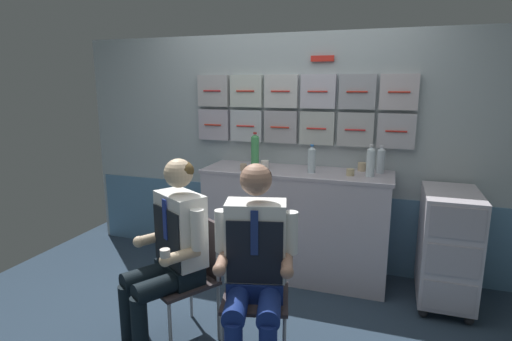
# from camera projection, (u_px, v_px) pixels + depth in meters

# --- Properties ---
(galley_bulkhead) EXTENTS (4.20, 0.14, 2.15)m
(galley_bulkhead) POSITION_uv_depth(u_px,v_px,m) (288.00, 152.00, 3.80)
(galley_bulkhead) COLOR #A8B4B9
(galley_bulkhead) RESTS_ON ground
(galley_counter) EXTENTS (1.63, 0.53, 0.97)m
(galley_counter) POSITION_uv_depth(u_px,v_px,m) (295.00, 223.00, 3.62)
(galley_counter) COLOR #BFB7C3
(galley_counter) RESTS_ON ground
(service_trolley) EXTENTS (0.40, 0.65, 0.91)m
(service_trolley) POSITION_uv_depth(u_px,v_px,m) (447.00, 245.00, 3.13)
(service_trolley) COLOR black
(service_trolley) RESTS_ON ground
(folding_chair_left) EXTENTS (0.55, 0.55, 0.83)m
(folding_chair_left) POSITION_uv_depth(u_px,v_px,m) (192.00, 265.00, 2.74)
(folding_chair_left) COLOR #A8AAAF
(folding_chair_left) RESTS_ON ground
(crew_member_left) EXTENTS (0.60, 0.68, 1.25)m
(crew_member_left) POSITION_uv_depth(u_px,v_px,m) (170.00, 246.00, 2.60)
(crew_member_left) COLOR black
(crew_member_left) RESTS_ON ground
(folding_chair_center) EXTENTS (0.49, 0.49, 0.83)m
(folding_chair_center) POSITION_uv_depth(u_px,v_px,m) (257.00, 277.00, 2.57)
(folding_chair_center) COLOR #A8AAAF
(folding_chair_center) RESTS_ON ground
(crew_member_center) EXTENTS (0.52, 0.67, 1.26)m
(crew_member_center) POSITION_uv_depth(u_px,v_px,m) (255.00, 261.00, 2.37)
(crew_member_center) COLOR black
(crew_member_center) RESTS_ON ground
(water_bottle_tall) EXTENTS (0.07, 0.07, 0.24)m
(water_bottle_tall) POSITION_uv_depth(u_px,v_px,m) (381.00, 160.00, 3.39)
(water_bottle_tall) COLOR silver
(water_bottle_tall) RESTS_ON galley_counter
(water_bottle_blue_cap) EXTENTS (0.07, 0.07, 0.32)m
(water_bottle_blue_cap) POSITION_uv_depth(u_px,v_px,m) (255.00, 151.00, 3.61)
(water_bottle_blue_cap) COLOR #46A35D
(water_bottle_blue_cap) RESTS_ON galley_counter
(water_bottle_clear) EXTENTS (0.07, 0.07, 0.24)m
(water_bottle_clear) POSITION_uv_depth(u_px,v_px,m) (312.00, 159.00, 3.41)
(water_bottle_clear) COLOR silver
(water_bottle_clear) RESTS_ON galley_counter
(sparkling_bottle_green) EXTENTS (0.07, 0.07, 0.26)m
(sparkling_bottle_green) POSITION_uv_depth(u_px,v_px,m) (371.00, 161.00, 3.26)
(sparkling_bottle_green) COLOR silver
(sparkling_bottle_green) RESTS_ON galley_counter
(paper_cup_tan) EXTENTS (0.07, 0.07, 0.07)m
(paper_cup_tan) POSITION_uv_depth(u_px,v_px,m) (265.00, 164.00, 3.58)
(paper_cup_tan) COLOR white
(paper_cup_tan) RESTS_ON galley_counter
(coffee_cup_white) EXTENTS (0.08, 0.08, 0.07)m
(coffee_cup_white) POSITION_uv_depth(u_px,v_px,m) (362.00, 166.00, 3.49)
(coffee_cup_white) COLOR tan
(coffee_cup_white) RESTS_ON galley_counter
(espresso_cup_small) EXTENTS (0.06, 0.06, 0.06)m
(espresso_cup_small) POSITION_uv_depth(u_px,v_px,m) (243.00, 167.00, 3.50)
(espresso_cup_small) COLOR tan
(espresso_cup_small) RESTS_ON galley_counter
(coffee_cup_spare) EXTENTS (0.07, 0.07, 0.06)m
(coffee_cup_spare) POSITION_uv_depth(u_px,v_px,m) (350.00, 172.00, 3.31)
(coffee_cup_spare) COLOR tan
(coffee_cup_spare) RESTS_ON galley_counter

